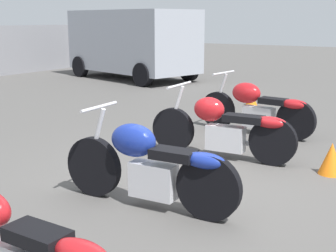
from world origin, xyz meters
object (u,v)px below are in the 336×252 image
traffic_cone_near (252,98)px  parked_van (132,41)px  motorcycle_slot_1 (149,165)px  motorcycle_slot_2 (223,128)px  traffic_cone_far (331,159)px  motorcycle_slot_3 (256,108)px  motorcycle_slot_0 (10,244)px

traffic_cone_near → parked_van: bearing=63.8°
motorcycle_slot_1 → motorcycle_slot_2: size_ratio=0.95×
motorcycle_slot_1 → traffic_cone_near: size_ratio=5.80×
motorcycle_slot_2 → traffic_cone_far: 1.51m
motorcycle_slot_3 → traffic_cone_near: bearing=29.4°
traffic_cone_far → motorcycle_slot_3: bearing=46.4°
motorcycle_slot_0 → traffic_cone_near: bearing=10.8°
motorcycle_slot_0 → traffic_cone_near: size_ratio=6.04×
motorcycle_slot_1 → parked_van: bearing=33.6°
motorcycle_slot_0 → parked_van: bearing=33.0°
motorcycle_slot_3 → parked_van: parked_van is taller
motorcycle_slot_1 → motorcycle_slot_2: bearing=-0.0°
motorcycle_slot_2 → parked_van: 9.36m
motorcycle_slot_1 → traffic_cone_near: 6.35m
motorcycle_slot_0 → motorcycle_slot_2: (3.87, 0.15, 0.06)m
traffic_cone_far → traffic_cone_near: bearing=33.5°
motorcycle_slot_0 → parked_van: parked_van is taller
motorcycle_slot_0 → traffic_cone_far: (3.94, -1.33, -0.18)m
motorcycle_slot_3 → parked_van: (5.12, 6.31, 0.77)m
parked_van → traffic_cone_near: parked_van is taller
motorcycle_slot_2 → traffic_cone_near: motorcycle_slot_2 is taller
traffic_cone_near → traffic_cone_far: (-4.09, -2.71, 0.03)m
parked_van → traffic_cone_far: size_ratio=11.90×
traffic_cone_near → traffic_cone_far: bearing=-146.5°
motorcycle_slot_2 → traffic_cone_far: size_ratio=5.26×
motorcycle_slot_1 → traffic_cone_far: (2.11, -1.37, -0.25)m
motorcycle_slot_1 → motorcycle_slot_3: motorcycle_slot_1 is taller
motorcycle_slot_2 → traffic_cone_near: bearing=12.7°
motorcycle_slot_3 → parked_van: size_ratio=0.44×
traffic_cone_far → motorcycle_slot_1: bearing=146.9°
motorcycle_slot_2 → traffic_cone_far: motorcycle_slot_2 is taller
motorcycle_slot_3 → parked_van: 8.17m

